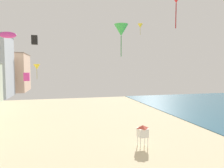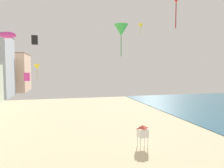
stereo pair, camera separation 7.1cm
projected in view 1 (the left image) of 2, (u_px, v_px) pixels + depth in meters
boardwalk_hotel_distant at (7, 73)px, 84.43m from camera, size 16.40×18.32×15.65m
lifeguard_stand at (143, 131)px, 23.61m from camera, size 1.10×1.10×2.55m
kite_yellow_delta at (37, 67)px, 27.67m from camera, size 0.89×0.89×2.02m
kite_magenta_parafoil at (8, 35)px, 16.96m from camera, size 1.37×0.38×0.53m
kite_yellow_delta_2 at (140, 26)px, 35.69m from camera, size 0.87×0.87×1.97m
kite_green_delta at (121, 30)px, 21.87m from camera, size 1.51×1.51×3.43m
kite_magenta_box at (27, 77)px, 39.66m from camera, size 1.02×1.02×1.61m
kite_black_box at (35, 40)px, 29.34m from camera, size 0.82×0.82×1.29m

